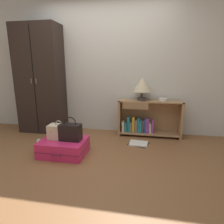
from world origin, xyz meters
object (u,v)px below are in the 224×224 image
(suitcase_large, at_px, (64,147))
(open_book_on_floor, at_px, (138,143))
(handbag, at_px, (70,132))
(bottle, at_px, (39,146))
(wardrobe, at_px, (40,80))
(bowl, at_px, (163,99))
(bookshelf, at_px, (146,119))
(train_case, at_px, (59,132))
(table_lamp, at_px, (142,85))

(suitcase_large, xyz_separation_m, open_book_on_floor, (1.10, 0.59, -0.11))
(handbag, distance_m, bottle, 0.59)
(wardrobe, xyz_separation_m, bowl, (2.37, 0.09, -0.33))
(suitcase_large, bearing_deg, bowl, 35.38)
(bookshelf, relative_size, handbag, 3.26)
(wardrobe, height_order, suitcase_large, wardrobe)
(wardrobe, distance_m, handbag, 1.53)
(train_case, bearing_deg, wardrobe, 130.20)
(wardrobe, height_order, table_lamp, wardrobe)
(bowl, xyz_separation_m, handbag, (-1.39, -1.05, -0.35))
(bookshelf, height_order, handbag, bookshelf)
(bottle, bearing_deg, table_lamp, 33.73)
(bookshelf, bearing_deg, handbag, -136.66)
(handbag, bearing_deg, bottle, 179.49)
(bookshelf, height_order, suitcase_large, bookshelf)
(train_case, bearing_deg, suitcase_large, -24.41)
(bookshelf, distance_m, open_book_on_floor, 0.57)
(bowl, bearing_deg, open_book_on_floor, -130.36)
(open_book_on_floor, bearing_deg, wardrobe, 168.88)
(suitcase_large, relative_size, train_case, 2.14)
(train_case, height_order, handbag, handbag)
(bowl, bearing_deg, bookshelf, -176.79)
(bookshelf, xyz_separation_m, train_case, (-1.29, -1.02, 0.02))
(suitcase_large, distance_m, open_book_on_floor, 1.25)
(table_lamp, relative_size, open_book_on_floor, 1.09)
(wardrobe, distance_m, bowl, 2.40)
(bookshelf, height_order, bottle, bookshelf)
(train_case, bearing_deg, bookshelf, 38.26)
(table_lamp, relative_size, bowl, 2.50)
(bottle, bearing_deg, bowl, 28.65)
(table_lamp, relative_size, bottle, 2.08)
(table_lamp, distance_m, open_book_on_floor, 1.06)
(table_lamp, relative_size, suitcase_large, 0.63)
(bookshelf, xyz_separation_m, table_lamp, (-0.10, -0.01, 0.64))
(table_lamp, distance_m, bottle, 2.04)
(bookshelf, relative_size, bottle, 5.72)
(suitcase_large, distance_m, bottle, 0.42)
(bowl, distance_m, open_book_on_floor, 0.94)
(bookshelf, relative_size, open_book_on_floor, 3.01)
(bowl, bearing_deg, suitcase_large, -144.62)
(bookshelf, distance_m, handbag, 1.51)
(table_lamp, xyz_separation_m, bowl, (0.39, 0.03, -0.26))
(open_book_on_floor, bearing_deg, suitcase_large, -151.79)
(table_lamp, bearing_deg, open_book_on_floor, -92.47)
(wardrobe, distance_m, bottle, 1.42)
(table_lamp, xyz_separation_m, handbag, (-1.00, -1.03, -0.60))
(suitcase_large, relative_size, bottle, 3.29)
(train_case, bearing_deg, open_book_on_floor, 25.23)
(table_lamp, distance_m, bowl, 0.47)
(bookshelf, height_order, open_book_on_floor, bookshelf)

